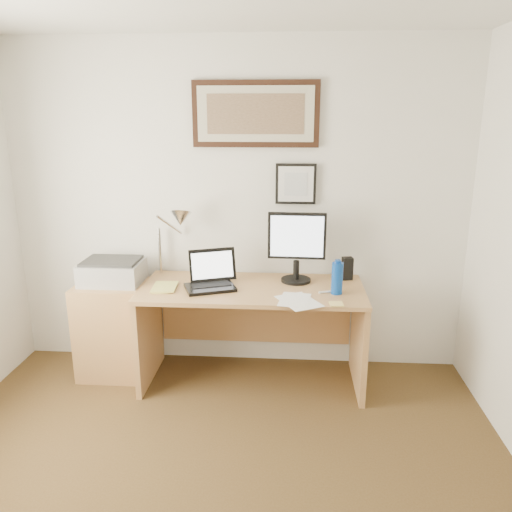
# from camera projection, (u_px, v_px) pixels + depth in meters

# --- Properties ---
(wall_back) EXTENTS (3.50, 0.02, 2.50)m
(wall_back) POSITION_uv_depth(u_px,v_px,m) (236.00, 209.00, 3.81)
(wall_back) COLOR white
(wall_back) RESTS_ON ground
(side_cabinet) EXTENTS (0.50, 0.40, 0.73)m
(side_cabinet) POSITION_uv_depth(u_px,v_px,m) (113.00, 329.00, 3.81)
(side_cabinet) COLOR #AA7847
(side_cabinet) RESTS_ON floor
(water_bottle) EXTENTS (0.08, 0.08, 0.22)m
(water_bottle) POSITION_uv_depth(u_px,v_px,m) (337.00, 278.00, 3.42)
(water_bottle) COLOR #0B3E9B
(water_bottle) RESTS_ON desk
(bottle_cap) EXTENTS (0.04, 0.04, 0.02)m
(bottle_cap) POSITION_uv_depth(u_px,v_px,m) (338.00, 261.00, 3.39)
(bottle_cap) COLOR #0B3E9B
(bottle_cap) RESTS_ON water_bottle
(speaker) EXTENTS (0.09, 0.08, 0.17)m
(speaker) POSITION_uv_depth(u_px,v_px,m) (347.00, 268.00, 3.74)
(speaker) COLOR black
(speaker) RESTS_ON desk
(paper_sheet_a) EXTENTS (0.34, 0.38, 0.00)m
(paper_sheet_a) POSITION_uv_depth(u_px,v_px,m) (299.00, 301.00, 3.31)
(paper_sheet_a) COLOR white
(paper_sheet_a) RESTS_ON desk
(paper_sheet_b) EXTENTS (0.23, 0.30, 0.00)m
(paper_sheet_b) POSITION_uv_depth(u_px,v_px,m) (295.00, 300.00, 3.33)
(paper_sheet_b) COLOR white
(paper_sheet_b) RESTS_ON desk
(sticky_pad) EXTENTS (0.09, 0.09, 0.01)m
(sticky_pad) POSITION_uv_depth(u_px,v_px,m) (336.00, 304.00, 3.24)
(sticky_pad) COLOR #F2D872
(sticky_pad) RESTS_ON desk
(marker_pen) EXTENTS (0.14, 0.06, 0.02)m
(marker_pen) POSITION_uv_depth(u_px,v_px,m) (328.00, 292.00, 3.47)
(marker_pen) COLOR white
(marker_pen) RESTS_ON desk
(book) EXTENTS (0.18, 0.24, 0.02)m
(book) POSITION_uv_depth(u_px,v_px,m) (153.00, 287.00, 3.55)
(book) COLOR #D8D665
(book) RESTS_ON desk
(desk) EXTENTS (1.60, 0.70, 0.75)m
(desk) POSITION_uv_depth(u_px,v_px,m) (253.00, 313.00, 3.73)
(desk) COLOR #AA7847
(desk) RESTS_ON floor
(laptop) EXTENTS (0.40, 0.40, 0.26)m
(laptop) POSITION_uv_depth(u_px,v_px,m) (211.00, 279.00, 3.57)
(laptop) COLOR black
(laptop) RESTS_ON desk
(lcd_monitor) EXTENTS (0.42, 0.22, 0.52)m
(lcd_monitor) POSITION_uv_depth(u_px,v_px,m) (297.00, 244.00, 3.62)
(lcd_monitor) COLOR black
(lcd_monitor) RESTS_ON desk
(printer) EXTENTS (0.44, 0.34, 0.18)m
(printer) POSITION_uv_depth(u_px,v_px,m) (112.00, 271.00, 3.72)
(printer) COLOR #9F9FA1
(printer) RESTS_ON side_cabinet
(desk_lamp) EXTENTS (0.29, 0.27, 0.53)m
(desk_lamp) POSITION_uv_depth(u_px,v_px,m) (179.00, 221.00, 3.68)
(desk_lamp) COLOR silver
(desk_lamp) RESTS_ON desk
(picture_large) EXTENTS (0.92, 0.04, 0.47)m
(picture_large) POSITION_uv_depth(u_px,v_px,m) (256.00, 114.00, 3.59)
(picture_large) COLOR black
(picture_large) RESTS_ON wall_back
(picture_small) EXTENTS (0.30, 0.03, 0.30)m
(picture_small) POSITION_uv_depth(u_px,v_px,m) (296.00, 184.00, 3.70)
(picture_small) COLOR black
(picture_small) RESTS_ON wall_back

